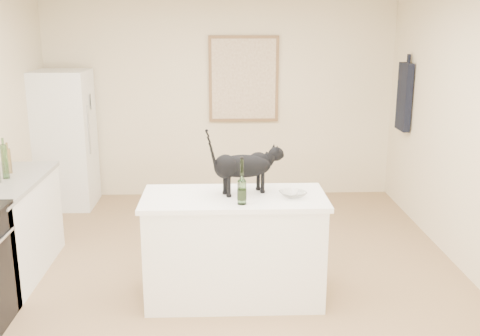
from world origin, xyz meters
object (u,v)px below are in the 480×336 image
black_cat (243,169)px  wine_bottle (242,184)px  fridge (64,139)px  glass_bowl (293,194)px

black_cat → wine_bottle: bearing=-113.8°
black_cat → wine_bottle: (-0.02, -0.27, -0.04)m
fridge → wine_bottle: fridge is taller
fridge → black_cat: 3.28m
fridge → glass_bowl: bearing=-46.0°
fridge → wine_bottle: (2.10, -2.76, 0.21)m
wine_bottle → fridge: bearing=127.3°
fridge → glass_bowl: fridge is taller
fridge → black_cat: size_ratio=2.85×
black_cat → glass_bowl: bearing=-36.8°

